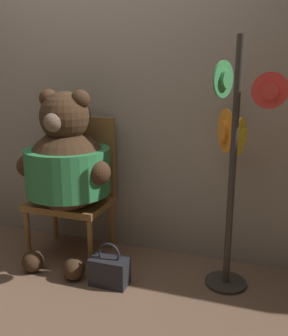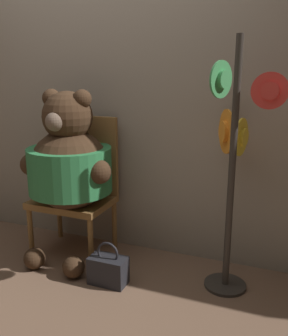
# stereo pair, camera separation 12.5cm
# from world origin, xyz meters

# --- Properties ---
(ground_plane) EXTENTS (14.00, 14.00, 0.00)m
(ground_plane) POSITION_xyz_m (0.00, 0.00, 0.00)
(ground_plane) COLOR brown
(wall_back) EXTENTS (8.00, 0.10, 2.45)m
(wall_back) POSITION_xyz_m (0.00, 0.69, 1.23)
(wall_back) COLOR gray
(wall_back) RESTS_ON ground_plane
(chair) EXTENTS (0.59, 0.45, 1.07)m
(chair) POSITION_xyz_m (-0.16, 0.45, 0.56)
(chair) COLOR olive
(chair) RESTS_ON ground_plane
(teddy_bear) EXTENTS (0.75, 0.66, 1.29)m
(teddy_bear) POSITION_xyz_m (-0.12, 0.28, 0.74)
(teddy_bear) COLOR #3D2819
(teddy_bear) RESTS_ON ground_plane
(hat_display_rack) EXTENTS (0.43, 0.52, 1.62)m
(hat_display_rack) POSITION_xyz_m (1.06, 0.33, 0.87)
(hat_display_rack) COLOR #332D28
(hat_display_rack) RESTS_ON ground_plane
(handbag_on_ground) EXTENTS (0.26, 0.15, 0.31)m
(handbag_on_ground) POSITION_xyz_m (0.31, 0.04, 0.10)
(handbag_on_ground) COLOR #232328
(handbag_on_ground) RESTS_ON ground_plane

